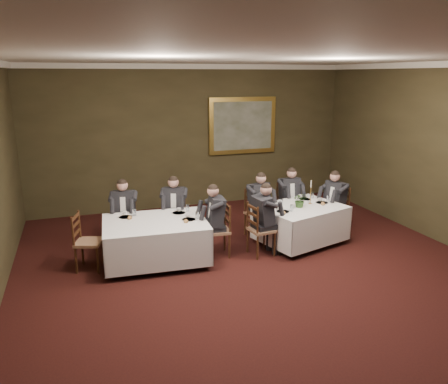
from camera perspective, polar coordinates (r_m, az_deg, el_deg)
ground at (r=6.96m, az=7.06°, el=-12.91°), size 10.00×10.00×0.00m
ceiling at (r=6.16m, az=8.15°, el=17.25°), size 8.00×10.00×0.10m
back_wall at (r=10.96m, az=-4.16°, el=7.16°), size 8.00×0.10×3.50m
crown_molding at (r=6.15m, az=8.13°, el=16.69°), size 8.00×10.00×0.12m
table_main at (r=8.76m, az=9.96°, el=-3.82°), size 1.88×1.61×0.67m
table_second at (r=7.87m, az=-8.93°, el=-5.96°), size 1.90×1.50×0.67m
chair_main_backleft at (r=9.11m, az=4.36°, el=-3.97°), size 0.53×0.52×1.00m
diner_main_backleft at (r=9.03m, az=4.44°, el=-2.62°), size 0.51×0.57×1.35m
chair_main_backright at (r=9.65m, az=8.34°, el=-2.99°), size 0.45×0.43×1.00m
diner_main_backright at (r=9.58m, az=8.43°, el=-1.71°), size 0.43×0.49×1.35m
chair_main_endleft at (r=8.17m, az=4.79°, el=-6.27°), size 0.47×0.48×1.00m
diner_main_endleft at (r=8.10m, az=4.90°, el=-4.75°), size 0.52×0.45×1.35m
chair_main_endright at (r=9.52m, az=14.28°, el=-3.57°), size 0.53×0.54×1.00m
diner_main_endright at (r=9.44m, az=14.33°, el=-2.27°), size 0.58×0.52×1.35m
chair_sec_backleft at (r=8.78m, az=-12.71°, el=-5.07°), size 0.53×0.51×1.00m
diner_sec_backleft at (r=8.69m, az=-12.81°, el=-3.69°), size 0.50×0.56×1.35m
chair_sec_backright at (r=8.85m, az=-6.40°, el=-4.61°), size 0.55×0.54×1.00m
diner_sec_backright at (r=8.77m, az=-6.45°, el=-3.23°), size 0.53×0.58×1.35m
chair_sec_endright at (r=8.11m, az=-0.77°, el=-6.37°), size 0.46×0.48×1.00m
diner_sec_endright at (r=8.03m, az=-0.86°, el=-4.86°), size 0.52×0.45×1.35m
chair_sec_endleft at (r=7.92m, az=-17.22°, el=-7.64°), size 0.53×0.54×1.00m
centerpiece at (r=8.56m, az=9.92°, el=-0.96°), size 0.32×0.29×0.31m
candlestick at (r=8.82m, az=11.23°, el=-0.37°), size 0.07×0.07×0.49m
place_setting_table_main at (r=8.65m, az=6.70°, el=-1.52°), size 0.33×0.31×0.14m
place_setting_table_second at (r=8.12m, az=-12.41°, el=-2.89°), size 0.33×0.31×0.14m
painting at (r=11.27m, az=2.43°, el=8.65°), size 1.79×0.09×1.43m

